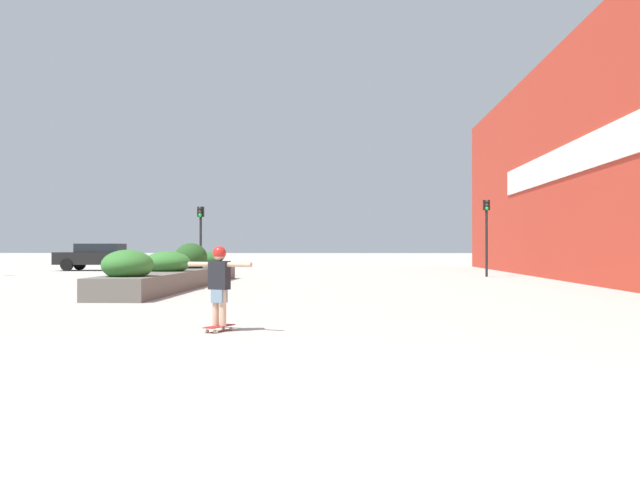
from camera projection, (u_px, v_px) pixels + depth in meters
name	position (u px, v px, depth m)	size (l,w,h in m)	color
ground_plane	(343.00, 404.00, 5.93)	(300.00, 300.00, 0.00)	#ADA89E
building_wall_right	(591.00, 153.00, 25.15)	(0.67, 45.82, 9.30)	#B23323
planter_box	(177.00, 274.00, 23.16)	(1.52, 13.44, 1.45)	#605B54
skateboard	(219.00, 327.00, 11.06)	(0.43, 0.65, 0.09)	maroon
skateboarder	(219.00, 278.00, 11.06)	(1.09, 0.53, 1.24)	tan
car_center_left	(98.00, 256.00, 39.86)	(4.42, 2.05, 1.51)	black
traffic_light_left	(201.00, 228.00, 31.71)	(0.28, 0.30, 3.12)	black
traffic_light_right	(487.00, 224.00, 31.51)	(0.28, 0.30, 3.40)	black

